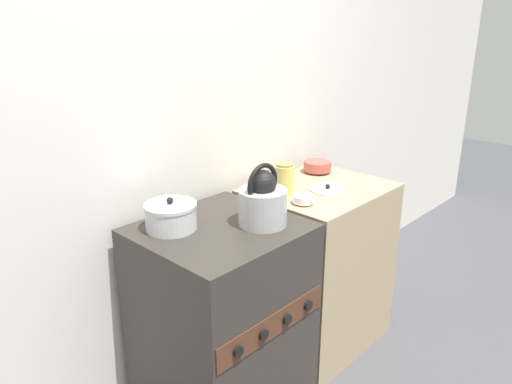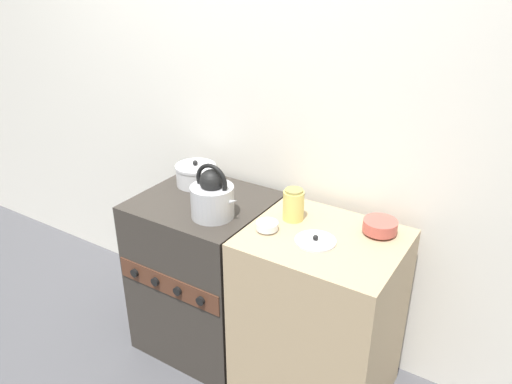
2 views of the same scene
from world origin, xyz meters
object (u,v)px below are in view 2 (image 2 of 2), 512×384
small_ceramic_bowl (267,226)px  enamel_bowl (380,226)px  stove (206,273)px  kettle (213,197)px  loose_pot_lid (315,241)px  cooking_pot (196,175)px  storage_jar (293,205)px

small_ceramic_bowl → enamel_bowl: bearing=29.3°
stove → small_ceramic_bowl: size_ratio=9.01×
enamel_bowl → small_ceramic_bowl: bearing=-150.7°
kettle → enamel_bowl: size_ratio=1.76×
kettle → loose_pot_lid: (0.52, 0.04, -0.09)m
kettle → small_ceramic_bowl: bearing=2.3°
cooking_pot → kettle: bearing=-39.5°
small_ceramic_bowl → storage_jar: bearing=73.2°
stove → kettle: bearing=-36.1°
storage_jar → loose_pot_lid: bearing=-36.1°
small_ceramic_bowl → loose_pot_lid: bearing=6.3°
small_ceramic_bowl → loose_pot_lid: size_ratio=0.55×
stove → enamel_bowl: size_ratio=5.86×
cooking_pot → small_ceramic_bowl: cooking_pot is taller
cooking_pot → stove: bearing=-42.6°
small_ceramic_bowl → kettle: bearing=-177.7°
enamel_bowl → small_ceramic_bowl: (-0.43, -0.24, -0.01)m
enamel_bowl → kettle: bearing=-160.6°
stove → enamel_bowl: bearing=9.6°
small_ceramic_bowl → loose_pot_lid: (0.23, 0.03, -0.02)m
small_ceramic_bowl → loose_pot_lid: small_ceramic_bowl is taller
cooking_pot → small_ceramic_bowl: size_ratio=2.19×
loose_pot_lid → cooking_pot: bearing=165.8°
cooking_pot → small_ceramic_bowl: (0.58, -0.23, -0.03)m
storage_jar → stove: bearing=-173.0°
enamel_bowl → loose_pot_lid: enamel_bowl is taller
kettle → cooking_pot: bearing=140.5°
cooking_pot → loose_pot_lid: bearing=-14.2°
stove → storage_jar: 0.72m
small_ceramic_bowl → storage_jar: storage_jar is taller
small_ceramic_bowl → storage_jar: size_ratio=0.65×
cooking_pot → enamel_bowl: cooking_pot is taller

